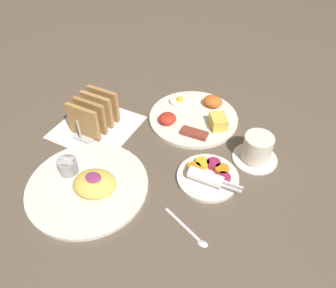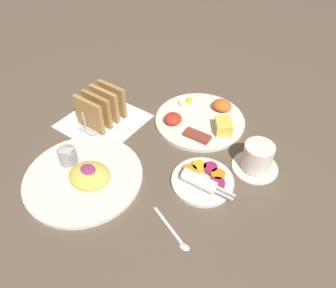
{
  "view_description": "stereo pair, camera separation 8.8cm",
  "coord_description": "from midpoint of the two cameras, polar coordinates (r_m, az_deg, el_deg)",
  "views": [
    {
      "loc": [
        0.37,
        -0.52,
        0.64
      ],
      "look_at": [
        0.08,
        0.05,
        0.03
      ],
      "focal_mm": 35.0,
      "sensor_mm": 36.0,
      "label": 1
    },
    {
      "loc": [
        0.45,
        -0.47,
        0.64
      ],
      "look_at": [
        0.08,
        0.05,
        0.03
      ],
      "focal_mm": 35.0,
      "sensor_mm": 36.0,
      "label": 2
    }
  ],
  "objects": [
    {
      "name": "napkin_flat",
      "position": [
        1.01,
        -8.73,
        3.9
      ],
      "size": [
        0.22,
        0.22,
        0.0
      ],
      "color": "white",
      "rests_on": "ground_plane"
    },
    {
      "name": "coffee_cup",
      "position": [
        0.88,
        18.07,
        -2.48
      ],
      "size": [
        0.12,
        0.12,
        0.08
      ],
      "color": "silver",
      "rests_on": "ground_plane"
    },
    {
      "name": "toast_rack",
      "position": [
        0.98,
        -9.04,
        6.16
      ],
      "size": [
        0.1,
        0.15,
        0.1
      ],
      "color": "#B7B7BC",
      "rests_on": "ground_plane"
    },
    {
      "name": "plate_breakfast",
      "position": [
        1.0,
        8.36,
        4.25
      ],
      "size": [
        0.27,
        0.27,
        0.05
      ],
      "color": "silver",
      "rests_on": "ground_plane"
    },
    {
      "name": "teaspoon",
      "position": [
        0.74,
        4.93,
        -15.69
      ],
      "size": [
        0.13,
        0.05,
        0.01
      ],
      "color": "silver",
      "rests_on": "ground_plane"
    },
    {
      "name": "plate_condiments",
      "position": [
        0.83,
        9.15,
        -6.27
      ],
      "size": [
        0.17,
        0.16,
        0.04
      ],
      "color": "silver",
      "rests_on": "ground_plane"
    },
    {
      "name": "ground_plane",
      "position": [
        0.91,
        -3.06,
        -1.07
      ],
      "size": [
        3.0,
        3.0,
        0.0
      ],
      "primitive_type": "plane",
      "color": "brown"
    },
    {
      "name": "plate_foreground",
      "position": [
        0.84,
        -11.57,
        -5.49
      ],
      "size": [
        0.3,
        0.3,
        0.06
      ],
      "color": "silver",
      "rests_on": "ground_plane"
    }
  ]
}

